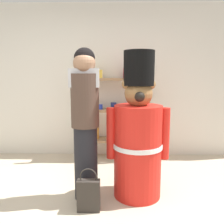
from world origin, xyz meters
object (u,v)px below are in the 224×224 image
person_shopper (85,119)px  shopping_bag (89,195)px  teddy_bear_guard (138,138)px  merchandise_shelf (114,107)px

person_shopper → shopping_bag: (0.06, -0.27, -0.74)m
teddy_bear_guard → shopping_bag: bearing=-146.8°
merchandise_shelf → person_shopper: merchandise_shelf is taller
merchandise_shelf → shopping_bag: bearing=-98.3°
merchandise_shelf → person_shopper: 1.41m
merchandise_shelf → shopping_bag: 1.81m
merchandise_shelf → person_shopper: size_ratio=1.01×
teddy_bear_guard → shopping_bag: size_ratio=3.60×
teddy_bear_guard → person_shopper: (-0.59, -0.08, 0.22)m
shopping_bag → merchandise_shelf: bearing=81.7°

